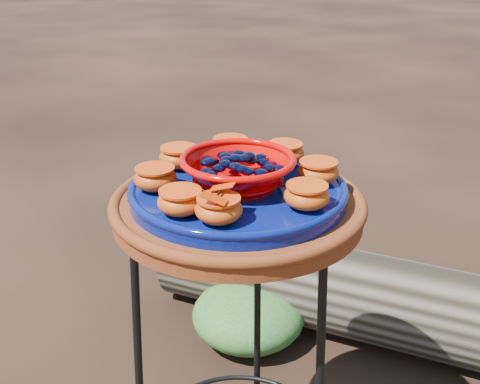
% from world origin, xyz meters
% --- Properties ---
extents(plant_stand, '(0.44, 0.44, 0.70)m').
position_xyz_m(plant_stand, '(0.00, 0.00, 0.35)').
color(plant_stand, black).
rests_on(plant_stand, ground).
extents(terracotta_saucer, '(0.46, 0.46, 0.04)m').
position_xyz_m(terracotta_saucer, '(0.00, 0.00, 0.72)').
color(terracotta_saucer, '#66300D').
rests_on(terracotta_saucer, plant_stand).
extents(cobalt_plate, '(0.39, 0.39, 0.03)m').
position_xyz_m(cobalt_plate, '(0.00, 0.00, 0.75)').
color(cobalt_plate, '#04074D').
rests_on(cobalt_plate, terracotta_saucer).
extents(red_bowl, '(0.20, 0.20, 0.05)m').
position_xyz_m(red_bowl, '(0.00, 0.00, 0.79)').
color(red_bowl, '#D20402').
rests_on(red_bowl, cobalt_plate).
extents(glass_gems, '(0.15, 0.15, 0.03)m').
position_xyz_m(glass_gems, '(0.00, 0.00, 0.83)').
color(glass_gems, black).
rests_on(glass_gems, red_bowl).
extents(orange_half_0, '(0.08, 0.08, 0.04)m').
position_xyz_m(orange_half_0, '(0.00, -0.15, 0.78)').
color(orange_half_0, '#AB3C0C').
rests_on(orange_half_0, cobalt_plate).
extents(orange_half_1, '(0.08, 0.08, 0.04)m').
position_xyz_m(orange_half_1, '(0.13, -0.07, 0.78)').
color(orange_half_1, '#AB3C0C').
rests_on(orange_half_1, cobalt_plate).
extents(orange_half_2, '(0.08, 0.08, 0.04)m').
position_xyz_m(orange_half_2, '(0.14, 0.05, 0.78)').
color(orange_half_2, '#AB3C0C').
rests_on(orange_half_2, cobalt_plate).
extents(orange_half_3, '(0.08, 0.08, 0.04)m').
position_xyz_m(orange_half_3, '(0.07, 0.13, 0.78)').
color(orange_half_3, '#AB3C0C').
rests_on(orange_half_3, cobalt_plate).
extents(orange_half_4, '(0.08, 0.08, 0.04)m').
position_xyz_m(orange_half_4, '(-0.05, 0.14, 0.78)').
color(orange_half_4, '#AB3C0C').
rests_on(orange_half_4, cobalt_plate).
extents(orange_half_5, '(0.08, 0.08, 0.04)m').
position_xyz_m(orange_half_5, '(-0.13, 0.07, 0.78)').
color(orange_half_5, '#AB3C0C').
rests_on(orange_half_5, cobalt_plate).
extents(orange_half_6, '(0.08, 0.08, 0.04)m').
position_xyz_m(orange_half_6, '(-0.14, -0.05, 0.78)').
color(orange_half_6, '#AB3C0C').
rests_on(orange_half_6, cobalt_plate).
extents(orange_half_7, '(0.08, 0.08, 0.04)m').
position_xyz_m(orange_half_7, '(-0.07, -0.13, 0.78)').
color(orange_half_7, '#AB3C0C').
rests_on(orange_half_7, cobalt_plate).
extents(butterfly, '(0.09, 0.06, 0.01)m').
position_xyz_m(butterfly, '(0.00, -0.15, 0.81)').
color(butterfly, '#B92D00').
rests_on(butterfly, orange_half_0).
extents(driftwood_log, '(1.53, 0.67, 0.28)m').
position_xyz_m(driftwood_log, '(0.33, 0.64, 0.14)').
color(driftwood_log, black).
rests_on(driftwood_log, ground).
extents(foliage_back, '(0.35, 0.35, 0.18)m').
position_xyz_m(foliage_back, '(-0.10, 0.56, 0.09)').
color(foliage_back, '#294E1D').
rests_on(foliage_back, ground).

